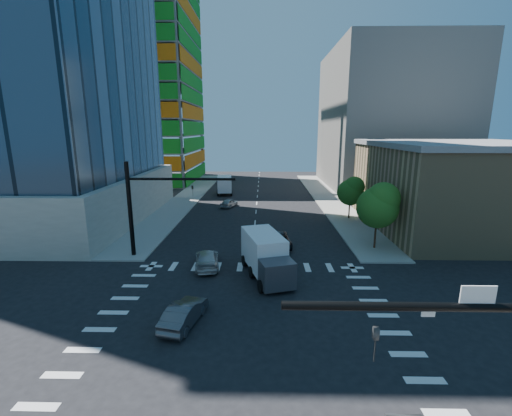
{
  "coord_description": "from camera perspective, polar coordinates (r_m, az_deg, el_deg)",
  "views": [
    {
      "loc": [
        1.01,
        -19.58,
        12.0
      ],
      "look_at": [
        0.45,
        8.0,
        5.65
      ],
      "focal_mm": 24.0,
      "sensor_mm": 36.0,
      "label": 1
    }
  ],
  "objects": [
    {
      "name": "car_sb_near",
      "position": [
        31.14,
        -8.17,
        -8.4
      ],
      "size": [
        2.82,
        5.29,
        1.46
      ],
      "primitive_type": "imported",
      "rotation": [
        0.0,
        0.0,
        3.3
      ],
      "color": "#B9B9B9",
      "rests_on": "ground"
    },
    {
      "name": "tree_south",
      "position": [
        36.19,
        19.86,
        0.52
      ],
      "size": [
        4.16,
        4.16,
        6.82
      ],
      "color": "#382316",
      "rests_on": "sidewalk_ne"
    },
    {
      "name": "car_nb_far",
      "position": [
        36.03,
        3.84,
        -5.36
      ],
      "size": [
        2.71,
        5.15,
        1.38
      ],
      "primitive_type": "imported",
      "rotation": [
        0.0,
        0.0,
        0.08
      ],
      "color": "black",
      "rests_on": "ground"
    },
    {
      "name": "car_sb_cross",
      "position": [
        22.92,
        -11.87,
        -16.79
      ],
      "size": [
        2.48,
        4.67,
        1.46
      ],
      "primitive_type": "imported",
      "rotation": [
        0.0,
        0.0,
        2.92
      ],
      "color": "#48494D",
      "rests_on": "ground"
    },
    {
      "name": "ground",
      "position": [
        22.99,
        -1.61,
        -18.51
      ],
      "size": [
        160.0,
        160.0,
        0.0
      ],
      "primitive_type": "plane",
      "color": "black",
      "rests_on": "ground"
    },
    {
      "name": "signal_mast_nw",
      "position": [
        33.61,
        -17.98,
        1.15
      ],
      "size": [
        10.2,
        0.4,
        9.0
      ],
      "color": "black",
      "rests_on": "sidewalk_nw"
    },
    {
      "name": "road_markings",
      "position": [
        22.99,
        -1.61,
        -18.5
      ],
      "size": [
        20.0,
        20.0,
        0.01
      ],
      "primitive_type": "cube",
      "color": "silver",
      "rests_on": "ground"
    },
    {
      "name": "sidewalk_ne",
      "position": [
        61.84,
        11.85,
        1.56
      ],
      "size": [
        5.0,
        60.0,
        0.15
      ],
      "primitive_type": "cube",
      "color": "gray",
      "rests_on": "ground"
    },
    {
      "name": "car_sb_mid",
      "position": [
        54.18,
        -4.5,
        0.84
      ],
      "size": [
        2.89,
        4.19,
        1.32
      ],
      "primitive_type": "imported",
      "rotation": [
        0.0,
        0.0,
        2.76
      ],
      "color": "#A0A4A8",
      "rests_on": "ground"
    },
    {
      "name": "construction_building",
      "position": [
        87.24,
        -19.13,
        20.6
      ],
      "size": [
        25.16,
        34.5,
        70.6
      ],
      "color": "slate",
      "rests_on": "ground"
    },
    {
      "name": "box_truck_far",
      "position": [
        65.93,
        -5.27,
        3.75
      ],
      "size": [
        3.5,
        6.77,
        3.41
      ],
      "rotation": [
        0.0,
        0.0,
        3.26
      ],
      "color": "black",
      "rests_on": "ground"
    },
    {
      "name": "bg_building_ne",
      "position": [
        79.01,
        20.98,
        13.58
      ],
      "size": [
        24.0,
        30.0,
        28.0
      ],
      "primitive_type": "cube",
      "color": "slate",
      "rests_on": "ground"
    },
    {
      "name": "sidewalk_nw",
      "position": [
        62.25,
        -11.4,
        1.66
      ],
      "size": [
        5.0,
        60.0,
        0.15
      ],
      "primitive_type": "cube",
      "color": "gray",
      "rests_on": "ground"
    },
    {
      "name": "tree_north",
      "position": [
        47.7,
        15.64,
        2.81
      ],
      "size": [
        3.54,
        3.52,
        5.78
      ],
      "color": "#382316",
      "rests_on": "sidewalk_ne"
    },
    {
      "name": "commercial_building",
      "position": [
        48.47,
        30.87,
        3.19
      ],
      "size": [
        20.5,
        22.5,
        10.6
      ],
      "color": "#A1885D",
      "rests_on": "ground"
    },
    {
      "name": "box_truck_near",
      "position": [
        28.47,
        1.86,
        -8.61
      ],
      "size": [
        4.6,
        7.16,
        3.48
      ],
      "rotation": [
        0.0,
        0.0,
        0.29
      ],
      "color": "black",
      "rests_on": "ground"
    }
  ]
}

